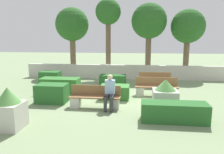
% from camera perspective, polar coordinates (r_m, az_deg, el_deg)
% --- Properties ---
extents(ground_plane, '(60.00, 60.00, 0.00)m').
position_cam_1_polar(ground_plane, '(10.01, 0.77, -5.61)').
color(ground_plane, gray).
extents(perimeter_wall, '(13.18, 0.30, 0.94)m').
position_cam_1_polar(perimeter_wall, '(14.67, 2.78, 1.34)').
color(perimeter_wall, beige).
rests_on(perimeter_wall, ground_plane).
extents(bench_front, '(2.01, 0.48, 0.86)m').
position_cam_1_polar(bench_front, '(8.69, -4.46, -5.78)').
color(bench_front, brown).
rests_on(bench_front, ground_plane).
extents(bench_left_side, '(1.76, 0.49, 0.86)m').
position_cam_1_polar(bench_left_side, '(12.21, 11.12, -1.32)').
color(bench_left_side, brown).
rests_on(bench_left_side, ground_plane).
extents(bench_right_side, '(2.02, 0.48, 0.86)m').
position_cam_1_polar(bench_right_side, '(10.62, 11.49, -3.00)').
color(bench_right_side, brown).
rests_on(bench_right_side, ground_plane).
extents(person_seated_man, '(0.38, 0.64, 1.34)m').
position_cam_1_polar(person_seated_man, '(8.36, -0.63, -3.54)').
color(person_seated_man, '#333338').
rests_on(person_seated_man, ground_plane).
extents(hedge_block_near_left, '(2.15, 0.71, 0.64)m').
position_cam_1_polar(hedge_block_near_left, '(7.55, 15.91, -8.80)').
color(hedge_block_near_left, '#286028').
rests_on(hedge_block_near_left, ground_plane).
extents(hedge_block_near_right, '(1.28, 0.83, 0.79)m').
position_cam_1_polar(hedge_block_near_right, '(9.67, -15.40, -4.11)').
color(hedge_block_near_right, '#286028').
rests_on(hedge_block_near_right, ground_plane).
extents(hedge_block_mid_left, '(1.16, 0.78, 0.75)m').
position_cam_1_polar(hedge_block_mid_left, '(13.60, -15.79, -0.14)').
color(hedge_block_mid_left, '#286028').
rests_on(hedge_block_mid_left, ground_plane).
extents(hedge_block_mid_right, '(1.93, 0.86, 0.74)m').
position_cam_1_polar(hedge_block_mid_right, '(11.29, -13.41, -2.13)').
color(hedge_block_mid_right, '#33702D').
rests_on(hedge_block_mid_right, ground_plane).
extents(hedge_block_far_left, '(1.52, 0.74, 0.58)m').
position_cam_1_polar(hedge_block_far_left, '(12.83, 0.22, -0.74)').
color(hedge_block_far_left, '#235623').
rests_on(hedge_block_far_left, ground_plane).
extents(hedge_block_far_right, '(1.30, 0.90, 0.60)m').
position_cam_1_polar(hedge_block_far_right, '(9.96, 0.73, -3.90)').
color(hedge_block_far_right, '#33702D').
rests_on(hedge_block_far_right, ground_plane).
extents(planter_corner_left, '(0.93, 0.93, 1.14)m').
position_cam_1_polar(planter_corner_left, '(8.81, 13.69, -4.47)').
color(planter_corner_left, beige).
rests_on(planter_corner_left, ground_plane).
extents(planter_corner_right, '(0.82, 0.82, 1.28)m').
position_cam_1_polar(planter_corner_right, '(7.34, -25.37, -7.50)').
color(planter_corner_right, beige).
rests_on(planter_corner_right, ground_plane).
extents(tree_leftmost, '(2.46, 2.46, 4.94)m').
position_cam_1_polar(tree_leftmost, '(16.94, -10.38, 13.12)').
color(tree_leftmost, brown).
rests_on(tree_leftmost, ground_plane).
extents(tree_center_left, '(1.76, 1.76, 5.37)m').
position_cam_1_polar(tree_center_left, '(15.63, -1.01, 15.92)').
color(tree_center_left, brown).
rests_on(tree_center_left, ground_plane).
extents(tree_center_right, '(2.47, 2.47, 5.13)m').
position_cam_1_polar(tree_center_right, '(15.99, 9.66, 13.99)').
color(tree_center_right, brown).
rests_on(tree_center_right, ground_plane).
extents(tree_rightmost, '(2.35, 2.35, 4.69)m').
position_cam_1_polar(tree_rightmost, '(16.41, 19.20, 12.17)').
color(tree_rightmost, brown).
rests_on(tree_rightmost, ground_plane).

